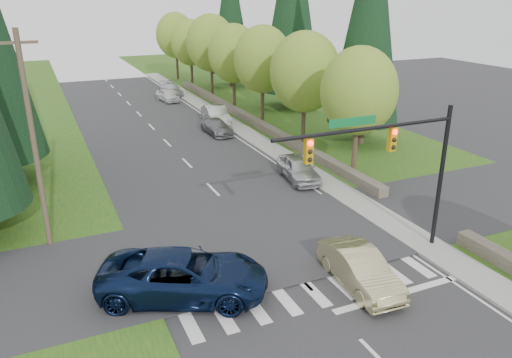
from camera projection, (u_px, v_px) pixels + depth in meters
ground at (362, 341)px, 17.32m from camera, size 120.00×120.00×0.00m
grass_east at (350, 145)px, 39.35m from camera, size 14.00×110.00×0.06m
cross_street at (265, 242)px, 24.15m from camera, size 120.00×8.00×0.10m
sidewalk_east at (269, 147)px, 38.72m from camera, size 1.80×80.00×0.13m
curb_east at (259, 148)px, 38.40m from camera, size 0.20×80.00×0.13m
stone_wall_north at (248, 119)px, 46.10m from camera, size 0.70×40.00×0.70m
traffic_signal at (394, 153)px, 21.07m from camera, size 8.70×0.37×6.80m
utility_pole at (34, 141)px, 22.13m from camera, size 1.60×0.24×10.00m
decid_tree_0 at (359, 91)px, 30.81m from camera, size 4.80×4.80×8.37m
decid_tree_1 at (305, 72)px, 36.76m from camera, size 5.20×5.20×8.80m
decid_tree_2 at (263, 59)px, 42.62m from camera, size 5.00×5.00×8.82m
decid_tree_3 at (234, 54)px, 48.73m from camera, size 5.00×5.00×8.55m
decid_tree_4 at (211, 43)px, 54.60m from camera, size 5.40×5.40×9.18m
decid_tree_5 at (190, 42)px, 60.69m from camera, size 4.80×4.80×8.30m
decid_tree_6 at (176, 35)px, 66.60m from camera, size 5.20×5.20×8.86m
conifer_e_a at (370, 15)px, 36.29m from camera, size 5.44×5.44×17.80m
conifer_e_c at (230, 10)px, 60.38m from camera, size 5.10×5.10×16.80m
sedan_champagne at (360, 269)px, 20.36m from camera, size 1.91×4.75×1.54m
suv_navy at (184, 275)px, 19.62m from camera, size 7.30×5.57×1.84m
parked_car_a at (298, 168)px, 31.91m from camera, size 2.38×4.65×1.52m
parked_car_b at (217, 127)px, 42.26m from camera, size 1.91×4.33×1.24m
parked_car_c at (216, 116)px, 45.17m from camera, size 2.23×5.17×1.66m
parked_car_d at (168, 95)px, 54.86m from camera, size 2.04×4.08×1.33m
parked_car_e at (171, 89)px, 57.96m from camera, size 2.02×4.86×1.40m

